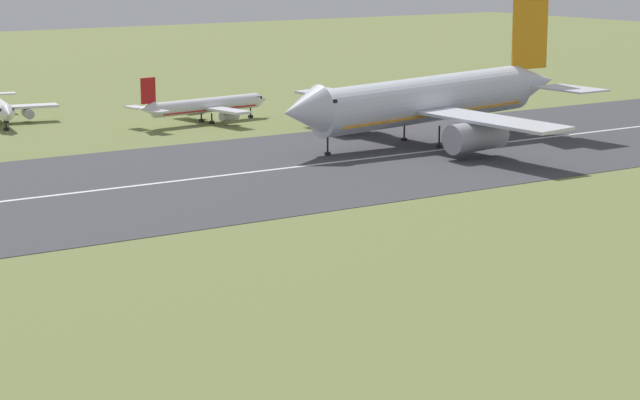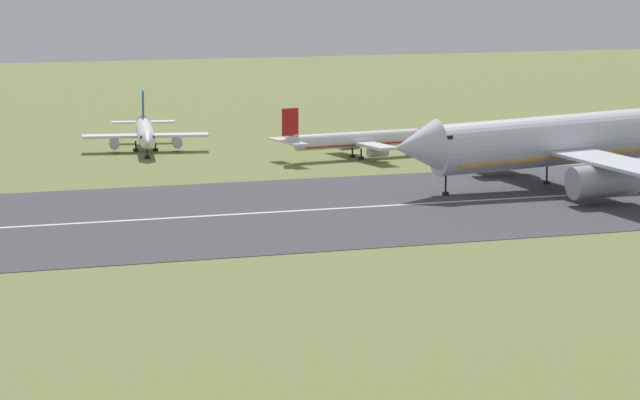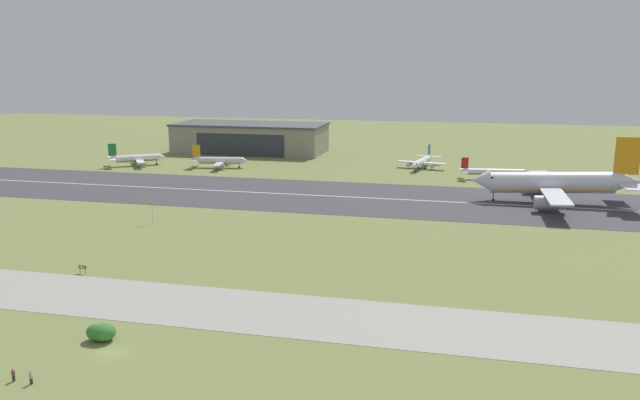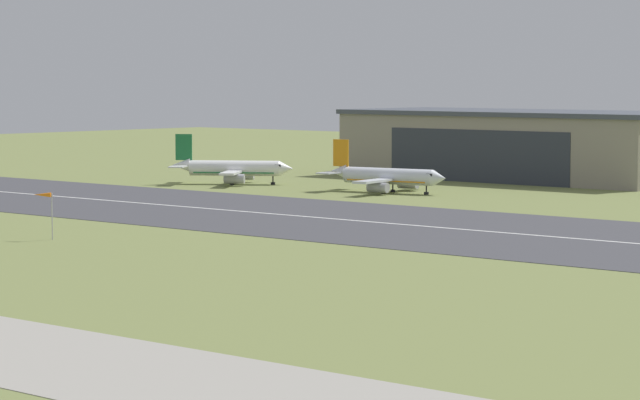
{
  "view_description": "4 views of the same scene",
  "coord_description": "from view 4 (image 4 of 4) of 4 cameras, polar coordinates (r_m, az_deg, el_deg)",
  "views": [
    {
      "loc": [
        -34.76,
        -16.2,
        27.36
      ],
      "look_at": [
        16.09,
        58.52,
        8.79
      ],
      "focal_mm": 70.0,
      "sensor_mm": 36.0,
      "label": 1
    },
    {
      "loc": [
        -17.46,
        -51.01,
        28.96
      ],
      "look_at": [
        23.25,
        66.17,
        9.03
      ],
      "focal_mm": 85.0,
      "sensor_mm": 36.0,
      "label": 2
    },
    {
      "loc": [
        48.37,
        -73.9,
        40.82
      ],
      "look_at": [
        15.36,
        67.14,
        8.87
      ],
      "focal_mm": 35.0,
      "sensor_mm": 36.0,
      "label": 3
    },
    {
      "loc": [
        117.25,
        -48.46,
        20.04
      ],
      "look_at": [
        9.59,
        74.27,
        6.72
      ],
      "focal_mm": 85.0,
      "sensor_mm": 36.0,
      "label": 4
    }
  ],
  "objects": [
    {
      "name": "windsock_pole",
      "position": [
        189.24,
        -10.38,
        0.1
      ],
      "size": [
        2.2,
        1.71,
        5.85
      ],
      "color": "#B7B7BC",
      "rests_on": "ground_plane"
    },
    {
      "name": "runway_strip",
      "position": [
        200.06,
        5.15,
        -1.1
      ],
      "size": [
        394.02,
        48.16,
        0.06
      ],
      "primitive_type": "cube",
      "color": "#3D3D42",
      "rests_on": "ground_plane"
    },
    {
      "name": "airplane_parked_east",
      "position": [
        282.95,
        -3.3,
        1.18
      ],
      "size": [
        22.64,
        20.89,
        9.34
      ],
      "color": "white",
      "rests_on": "ground_plane"
    },
    {
      "name": "airplane_parked_west",
      "position": [
        261.89,
        2.55,
        0.88
      ],
      "size": [
        23.34,
        21.68,
        9.05
      ],
      "color": "silver",
      "rests_on": "ground_plane"
    },
    {
      "name": "ground_plane",
      "position": [
        158.44,
        -6.94,
        -2.64
      ],
      "size": [
        634.02,
        634.02,
        0.0
      ],
      "primitive_type": "plane",
      "color": "olive"
    },
    {
      "name": "runway_centreline",
      "position": [
        200.06,
        5.15,
        -1.09
      ],
      "size": [
        354.62,
        0.7,
        0.01
      ],
      "primitive_type": "cube",
      "color": "silver",
      "rests_on": "runway_strip"
    },
    {
      "name": "hangar_building",
      "position": [
        299.92,
        7.5,
        2.08
      ],
      "size": [
        69.61,
        29.48,
        13.41
      ],
      "color": "gray",
      "rests_on": "ground_plane"
    }
  ]
}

